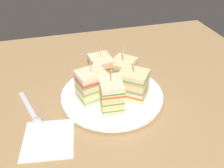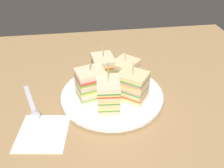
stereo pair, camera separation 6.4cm
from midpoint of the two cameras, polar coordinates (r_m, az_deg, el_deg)
The scene contains 9 objects.
ground_plane at distance 67.01cm, azimuth 2.72°, elevation -3.99°, with size 106.92×91.01×1.80cm, color #A47F51.
plate at distance 65.81cm, azimuth 2.77°, elevation -2.70°, with size 27.20×27.20×1.68cm.
sandwich_wedge_0 at distance 58.73cm, azimuth 2.23°, elevation -2.51°, with size 5.86×7.33×12.67cm.
sandwich_wedge_1 at distance 62.06cm, azimuth 7.70°, elevation -0.59°, with size 9.01×8.79×10.78cm.
sandwich_wedge_2 at distance 67.02cm, azimuth 5.71°, elevation 2.49°, with size 8.90×8.93×11.51cm.
sandwich_wedge_3 at distance 67.06cm, azimuth 0.69°, elevation 3.13°, with size 6.30×7.49×11.51cm.
sandwich_wedge_4 at distance 61.71cm, azimuth -1.97°, elevation -0.13°, with size 8.14×7.23×11.40cm.
spoon at distance 64.46cm, azimuth -15.13°, elevation -5.83°, with size 6.54×15.66×1.00cm.
napkin at distance 58.09cm, azimuth -12.80°, elevation -11.12°, with size 11.08×11.56×0.50cm, color white.
Camera 2 is at (7.44, 51.38, 41.58)cm, focal length 39.25 mm.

